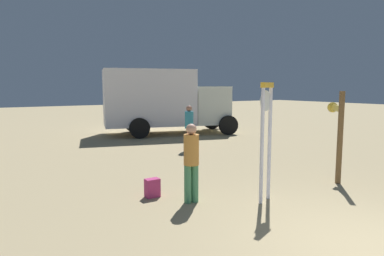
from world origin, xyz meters
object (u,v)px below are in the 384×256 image
standing_clock (266,130)px  person_near_clock (191,159)px  backpack (152,188)px  arrow_sign (336,123)px  person_distant (189,125)px  box_truck_near (162,100)px

standing_clock → person_near_clock: (-1.27, 0.69, -0.55)m
backpack → arrow_sign: bearing=-14.9°
person_near_clock → person_distant: person_distant is taller
standing_clock → box_truck_near: box_truck_near is taller
person_distant → backpack: bearing=-129.8°
standing_clock → box_truck_near: 10.14m
standing_clock → backpack: bearing=141.8°
standing_clock → arrow_sign: 2.54m
arrow_sign → box_truck_near: 9.51m
standing_clock → arrow_sign: (2.53, 0.24, -0.03)m
arrow_sign → person_distant: 5.33m
standing_clock → backpack: (-1.77, 1.39, -1.23)m
standing_clock → box_truck_near: (2.79, 9.75, 0.21)m
backpack → person_distant: bearing=50.2°
standing_clock → arrow_sign: size_ratio=1.08×
standing_clock → backpack: standing_clock is taller
person_near_clock → backpack: person_near_clock is taller
standing_clock → person_distant: bearing=73.3°
box_truck_near → person_near_clock: bearing=-114.1°
person_near_clock → backpack: bearing=125.3°
arrow_sign → person_distant: size_ratio=1.35×
person_near_clock → box_truck_near: (4.06, 9.06, 0.77)m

